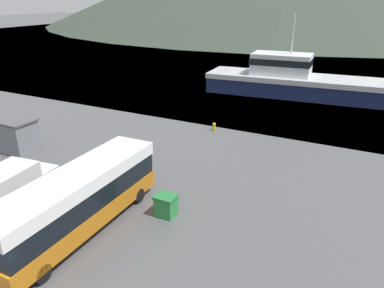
{
  "coord_description": "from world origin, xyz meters",
  "views": [
    {
      "loc": [
        12.34,
        -6.39,
        11.89
      ],
      "look_at": [
        0.98,
        15.47,
        2.0
      ],
      "focal_mm": 35.0,
      "sensor_mm": 36.0,
      "label": 1
    }
  ],
  "objects_px": {
    "tour_bus": "(78,199)",
    "delivery_van": "(13,185)",
    "dock_kiosk": "(19,136)",
    "fishing_boat": "(294,80)",
    "storage_bin": "(166,205)"
  },
  "relations": [
    {
      "from": "tour_bus",
      "to": "delivery_van",
      "type": "distance_m",
      "value": 5.45
    },
    {
      "from": "delivery_van",
      "to": "dock_kiosk",
      "type": "relative_size",
      "value": 2.04
    },
    {
      "from": "fishing_boat",
      "to": "storage_bin",
      "type": "xyz_separation_m",
      "value": [
        0.1,
        -31.14,
        -1.26
      ]
    },
    {
      "from": "tour_bus",
      "to": "storage_bin",
      "type": "distance_m",
      "value": 4.86
    },
    {
      "from": "delivery_van",
      "to": "fishing_boat",
      "type": "height_order",
      "value": "fishing_boat"
    },
    {
      "from": "delivery_van",
      "to": "dock_kiosk",
      "type": "bearing_deg",
      "value": 131.6
    },
    {
      "from": "fishing_boat",
      "to": "dock_kiosk",
      "type": "height_order",
      "value": "fishing_boat"
    },
    {
      "from": "delivery_van",
      "to": "storage_bin",
      "type": "bearing_deg",
      "value": 12.91
    },
    {
      "from": "delivery_van",
      "to": "tour_bus",
      "type": "bearing_deg",
      "value": -8.73
    },
    {
      "from": "tour_bus",
      "to": "storage_bin",
      "type": "xyz_separation_m",
      "value": [
        3.32,
        3.33,
        -1.25
      ]
    },
    {
      "from": "tour_bus",
      "to": "dock_kiosk",
      "type": "relative_size",
      "value": 4.13
    },
    {
      "from": "fishing_boat",
      "to": "dock_kiosk",
      "type": "relative_size",
      "value": 8.55
    },
    {
      "from": "tour_bus",
      "to": "delivery_van",
      "type": "height_order",
      "value": "tour_bus"
    },
    {
      "from": "fishing_boat",
      "to": "tour_bus",
      "type": "bearing_deg",
      "value": -10.03
    },
    {
      "from": "tour_bus",
      "to": "dock_kiosk",
      "type": "bearing_deg",
      "value": 151.89
    }
  ]
}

